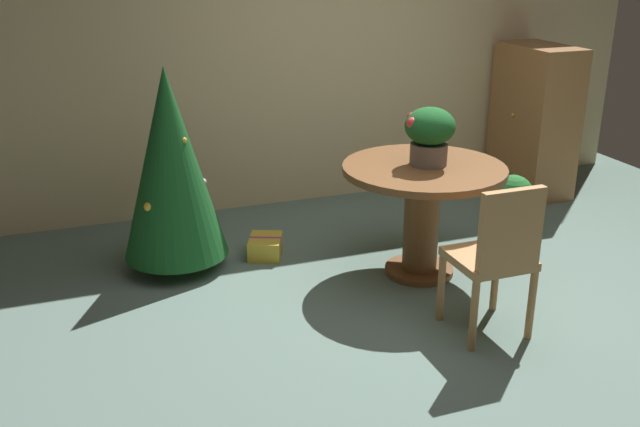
# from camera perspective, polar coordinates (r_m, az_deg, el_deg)

# --- Properties ---
(ground_plane) EXTENTS (6.60, 6.60, 0.00)m
(ground_plane) POSITION_cam_1_polar(r_m,az_deg,el_deg) (4.62, 9.51, -7.13)
(ground_plane) COLOR slate
(back_wall_panel) EXTENTS (6.00, 0.10, 2.60)m
(back_wall_panel) POSITION_cam_1_polar(r_m,az_deg,el_deg) (6.14, 0.02, 12.97)
(back_wall_panel) COLOR beige
(back_wall_panel) RESTS_ON ground_plane
(round_dining_table) EXTENTS (1.08, 1.08, 0.77)m
(round_dining_table) POSITION_cam_1_polar(r_m,az_deg,el_deg) (4.81, 8.18, 1.24)
(round_dining_table) COLOR brown
(round_dining_table) RESTS_ON ground_plane
(flower_vase) EXTENTS (0.34, 0.33, 0.38)m
(flower_vase) POSITION_cam_1_polar(r_m,az_deg,el_deg) (4.71, 8.69, 6.38)
(flower_vase) COLOR #665B51
(flower_vase) RESTS_ON round_dining_table
(wooden_chair_near) EXTENTS (0.42, 0.41, 0.93)m
(wooden_chair_near) POSITION_cam_1_polar(r_m,az_deg,el_deg) (4.11, 13.90, -3.09)
(wooden_chair_near) COLOR #B27F4C
(wooden_chair_near) RESTS_ON ground_plane
(holiday_tree) EXTENTS (0.71, 0.71, 1.41)m
(holiday_tree) POSITION_cam_1_polar(r_m,az_deg,el_deg) (4.89, -11.81, 3.89)
(holiday_tree) COLOR brown
(holiday_tree) RESTS_ON ground_plane
(gift_box_gold) EXTENTS (0.32, 0.35, 0.14)m
(gift_box_gold) POSITION_cam_1_polar(r_m,az_deg,el_deg) (5.21, -4.37, -2.64)
(gift_box_gold) COLOR gold
(gift_box_gold) RESTS_ON ground_plane
(wooden_cabinet) EXTENTS (0.46, 0.78, 1.31)m
(wooden_cabinet) POSITION_cam_1_polar(r_m,az_deg,el_deg) (6.68, 16.67, 7.13)
(wooden_cabinet) COLOR #9E6B3D
(wooden_cabinet) RESTS_ON ground_plane
(potted_plant) EXTENTS (0.32, 0.32, 0.46)m
(potted_plant) POSITION_cam_1_polar(r_m,az_deg,el_deg) (5.75, 15.08, 1.07)
(potted_plant) COLOR #4C382D
(potted_plant) RESTS_ON ground_plane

